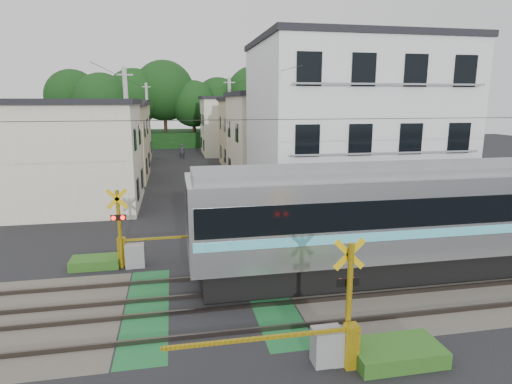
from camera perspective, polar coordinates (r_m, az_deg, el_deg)
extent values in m
plane|color=black|center=(13.81, -6.20, -14.64)|extent=(120.00, 120.00, 0.00)
cube|color=#47423A|center=(13.80, -6.20, -14.63)|extent=(120.00, 6.00, 0.00)
cube|color=black|center=(13.80, -6.20, -14.62)|extent=(5.20, 120.00, 0.00)
cube|color=#145126|center=(13.81, -14.36, -14.93)|extent=(1.30, 6.00, 0.00)
cube|color=#145126|center=(14.06, 1.77, -14.02)|extent=(1.30, 6.00, 0.00)
cube|color=#3F3833|center=(12.11, -5.40, -18.34)|extent=(120.00, 0.08, 0.14)
cube|color=#3F3833|center=(13.33, -6.02, -15.32)|extent=(120.00, 0.08, 0.14)
cube|color=#3F3833|center=(14.22, -6.39, -13.49)|extent=(120.00, 0.08, 0.14)
cube|color=#3F3833|center=(15.50, -6.82, -11.28)|extent=(120.00, 0.08, 0.14)
cube|color=black|center=(17.71, 24.14, -7.84)|extent=(18.39, 2.53, 0.96)
cube|color=black|center=(15.08, 2.29, -10.85)|extent=(2.55, 2.34, 0.64)
cube|color=#B9BEC3|center=(17.20, 24.67, -1.98)|extent=(19.16, 2.98, 2.77)
cube|color=black|center=(17.13, 24.77, -0.90)|extent=(18.85, 3.02, 0.94)
cube|color=#5CD1E7|center=(17.29, 24.56, -3.23)|extent=(18.97, 3.01, 0.30)
cube|color=slate|center=(16.93, 25.12, 2.99)|extent=(18.78, 2.44, 0.26)
cube|color=black|center=(13.94, -9.01, -2.33)|extent=(0.10, 2.56, 1.66)
cylinder|color=#E4B60C|center=(10.64, 12.26, -14.37)|extent=(0.14, 0.14, 3.00)
cube|color=#E4B60C|center=(10.25, 12.34, -8.11)|extent=(0.77, 0.05, 0.77)
cube|color=#E4B60C|center=(10.25, 12.34, -8.11)|extent=(0.77, 0.05, 0.77)
cube|color=black|center=(10.51, 12.17, -11.70)|extent=(0.55, 0.05, 0.20)
sphere|color=#FF0C07|center=(10.50, 11.22, -11.68)|extent=(0.16, 0.16, 0.16)
sphere|color=#FF0C07|center=(10.62, 12.85, -11.47)|extent=(0.16, 0.16, 0.16)
cube|color=gray|center=(10.97, 9.45, -19.64)|extent=(0.70, 0.50, 0.90)
cube|color=#E4B60C|center=(10.89, 12.57, -19.42)|extent=(0.30, 0.30, 1.10)
cube|color=#E4B60C|center=(10.06, 0.16, -18.97)|extent=(4.20, 0.08, 0.08)
cylinder|color=#E4B60C|center=(16.71, -17.74, -4.82)|extent=(0.14, 0.14, 3.00)
cube|color=#E4B60C|center=(16.32, -18.04, -0.88)|extent=(0.77, 0.05, 0.77)
cube|color=#E4B60C|center=(16.32, -18.04, -0.88)|extent=(0.77, 0.05, 0.77)
cube|color=black|center=(16.49, -17.89, -3.25)|extent=(0.55, 0.05, 0.20)
sphere|color=#FF0C07|center=(16.45, -18.46, -3.32)|extent=(0.16, 0.16, 0.16)
sphere|color=#FF0C07|center=(16.41, -17.35, -3.29)|extent=(0.16, 0.16, 0.16)
cube|color=gray|center=(16.98, -15.82, -8.16)|extent=(0.70, 0.50, 0.90)
cube|color=#E4B60C|center=(17.24, -17.44, -7.60)|extent=(0.30, 0.30, 1.10)
cube|color=#E4B60C|center=(16.97, -9.94, -5.92)|extent=(4.20, 0.08, 0.08)
cube|color=white|center=(23.81, 12.46, 7.72)|extent=(10.00, 8.00, 9.00)
cube|color=black|center=(23.94, 12.99, 18.88)|extent=(10.20, 8.16, 0.30)
cube|color=black|center=(19.25, 6.65, -2.11)|extent=(1.10, 0.06, 1.40)
cube|color=black|center=(20.12, 13.32, -1.74)|extent=(1.10, 0.06, 1.40)
cube|color=black|center=(21.23, 19.36, -1.39)|extent=(1.10, 0.06, 1.40)
cube|color=black|center=(22.56, 24.75, -1.06)|extent=(1.10, 0.06, 1.40)
cube|color=gray|center=(20.61, 16.67, -3.32)|extent=(9.00, 0.06, 0.08)
cube|color=black|center=(18.75, 6.87, 6.81)|extent=(1.10, 0.06, 1.40)
cube|color=black|center=(19.64, 13.74, 6.79)|extent=(1.10, 0.06, 1.40)
cube|color=black|center=(20.78, 19.94, 6.69)|extent=(1.10, 0.06, 1.40)
cube|color=black|center=(22.13, 25.44, 6.53)|extent=(1.10, 0.06, 1.40)
cube|color=gray|center=(20.06, 17.18, 4.98)|extent=(9.00, 0.06, 0.08)
cube|color=black|center=(18.72, 7.11, 15.99)|extent=(1.10, 0.06, 1.40)
cube|color=black|center=(19.61, 14.19, 15.55)|extent=(1.10, 0.06, 1.40)
cube|color=black|center=(20.75, 20.55, 14.95)|extent=(1.10, 0.06, 1.40)
cube|color=black|center=(22.10, 26.16, 14.27)|extent=(1.10, 0.06, 1.40)
cube|color=gray|center=(19.94, 17.73, 13.56)|extent=(9.00, 0.06, 0.08)
cube|color=beige|center=(27.08, -22.86, 4.35)|extent=(7.00, 7.00, 6.00)
cube|color=black|center=(26.89, -23.41, 11.01)|extent=(7.35, 7.35, 0.30)
cube|color=black|center=(25.12, -15.45, 0.40)|extent=(0.06, 1.00, 1.20)
cube|color=black|center=(28.55, -14.94, 1.79)|extent=(0.06, 1.00, 1.20)
cube|color=black|center=(24.73, -15.81, 6.77)|extent=(0.06, 1.00, 1.20)
cube|color=black|center=(28.21, -15.25, 7.40)|extent=(0.06, 1.00, 1.20)
cube|color=beige|center=(31.41, 3.32, 6.67)|extent=(7.00, 8.00, 6.50)
cube|color=black|center=(31.28, 3.39, 12.88)|extent=(7.35, 8.40, 0.30)
cube|color=black|center=(29.03, -2.53, 2.35)|extent=(0.06, 1.00, 1.20)
cube|color=black|center=(32.94, -3.56, 3.50)|extent=(0.06, 1.00, 1.20)
cube|color=black|center=(28.69, -2.58, 7.87)|extent=(0.06, 1.00, 1.20)
cube|color=black|center=(32.65, -3.62, 8.37)|extent=(0.06, 1.00, 1.20)
cube|color=tan|center=(35.98, -20.78, 6.04)|extent=(8.00, 7.00, 5.80)
cube|color=black|center=(35.83, -21.15, 10.89)|extent=(8.40, 7.35, 0.30)
cube|color=black|center=(33.97, -14.35, 3.41)|extent=(0.06, 1.00, 1.20)
cube|color=black|center=(37.44, -14.06, 4.19)|extent=(0.06, 1.00, 1.20)
cube|color=black|center=(33.69, -14.60, 8.12)|extent=(0.06, 1.00, 1.20)
cube|color=black|center=(37.17, -14.28, 8.47)|extent=(0.06, 1.00, 1.20)
cube|color=tan|center=(41.23, 0.41, 7.76)|extent=(7.00, 7.00, 6.20)
cube|color=black|center=(41.12, 0.42, 12.28)|extent=(7.35, 7.35, 0.30)
cube|color=black|center=(39.14, -4.18, 4.85)|extent=(0.06, 1.00, 1.20)
cube|color=black|center=(42.59, -4.74, 5.43)|extent=(0.06, 1.00, 1.20)
cube|color=black|center=(38.89, -4.24, 8.95)|extent=(0.06, 1.00, 1.20)
cube|color=black|center=(42.36, -4.81, 9.19)|extent=(0.06, 1.00, 1.20)
cube|color=tan|center=(45.80, -18.49, 7.45)|extent=(7.00, 8.00, 6.00)
cube|color=black|center=(45.69, -18.76, 11.39)|extent=(7.35, 8.40, 0.30)
cube|color=black|center=(43.65, -14.06, 5.27)|extent=(0.06, 1.00, 1.20)
cube|color=black|center=(47.62, -13.82, 5.82)|extent=(0.06, 1.00, 1.20)
cube|color=black|center=(43.42, -14.25, 8.94)|extent=(0.06, 1.00, 1.20)
cube|color=black|center=(47.41, -13.99, 9.18)|extent=(0.06, 1.00, 1.20)
cube|color=beige|center=(50.94, -2.62, 8.68)|extent=(8.00, 7.00, 6.40)
cube|color=black|center=(50.85, -2.65, 12.45)|extent=(8.40, 7.35, 0.30)
cube|color=black|center=(48.92, -6.99, 6.23)|extent=(0.06, 1.00, 1.20)
cube|color=black|center=(52.40, -7.27, 6.61)|extent=(0.06, 1.00, 1.20)
cube|color=black|center=(48.72, -7.08, 9.51)|extent=(0.06, 1.00, 1.20)
cube|color=black|center=(52.21, -7.35, 9.67)|extent=(0.06, 1.00, 1.20)
cube|color=#133511|center=(62.53, -10.18, 7.11)|extent=(40.00, 10.00, 2.00)
cylinder|color=#332114|center=(64.63, -22.94, 7.93)|extent=(0.50, 0.50, 5.20)
sphere|color=#133511|center=(64.54, -23.25, 11.61)|extent=(7.28, 7.28, 7.28)
cylinder|color=#332114|center=(58.74, -19.62, 7.69)|extent=(0.50, 0.50, 4.85)
sphere|color=#133511|center=(58.62, -19.89, 11.47)|extent=(6.79, 6.79, 6.79)
cylinder|color=#332114|center=(60.47, -15.67, 8.22)|extent=(0.50, 0.50, 5.22)
sphere|color=#133511|center=(60.36, -15.90, 12.17)|extent=(7.30, 7.30, 7.30)
cylinder|color=#332114|center=(61.12, -11.96, 8.72)|extent=(0.50, 0.50, 5.80)
sphere|color=#133511|center=(61.05, -12.15, 13.07)|extent=(8.13, 8.13, 8.13)
cylinder|color=#332114|center=(59.97, -8.23, 8.15)|extent=(0.50, 0.50, 4.47)
sphere|color=#133511|center=(59.84, -8.33, 11.57)|extent=(6.26, 6.26, 6.26)
cylinder|color=#332114|center=(62.10, -5.00, 8.48)|extent=(0.50, 0.50, 4.73)
sphere|color=#133511|center=(61.98, -5.07, 11.97)|extent=(6.62, 6.62, 6.62)
cylinder|color=#332114|center=(59.63, -0.24, 8.71)|extent=(0.50, 0.50, 5.41)
sphere|color=#133511|center=(59.54, -0.24, 12.87)|extent=(7.58, 7.58, 7.58)
cylinder|color=#332114|center=(59.50, 3.62, 8.22)|extent=(0.50, 0.50, 4.47)
sphere|color=#133511|center=(59.37, 3.66, 11.67)|extent=(6.26, 6.26, 6.26)
cube|color=black|center=(15.19, 16.35, 9.37)|extent=(60.00, 0.02, 0.02)
cylinder|color=#A5A5A0|center=(25.52, -16.63, 6.64)|extent=(0.26, 0.26, 8.00)
cube|color=#A5A5A0|center=(25.47, -17.13, 14.72)|extent=(0.90, 0.08, 0.08)
cylinder|color=#A5A5A0|center=(34.67, -3.51, 8.42)|extent=(0.26, 0.26, 8.00)
cube|color=#A5A5A0|center=(34.63, -3.59, 14.37)|extent=(0.90, 0.08, 0.08)
cylinder|color=#A5A5A0|center=(46.43, -14.21, 8.99)|extent=(0.26, 0.26, 8.00)
cube|color=#A5A5A0|center=(46.40, -14.44, 13.43)|extent=(0.90, 0.08, 0.08)
cube|color=black|center=(35.92, -15.37, 13.57)|extent=(0.02, 42.00, 0.02)
cube|color=black|center=(36.11, -3.90, 13.95)|extent=(0.02, 42.00, 0.02)
imported|color=#282A32|center=(47.14, -9.84, 5.36)|extent=(0.67, 0.50, 1.66)
cube|color=#2D5E1E|center=(11.59, 18.17, -19.68)|extent=(2.20, 1.20, 0.40)
cube|color=#2D5E1E|center=(17.56, -20.62, -8.76)|extent=(1.80, 1.00, 0.36)
cube|color=#2D5E1E|center=(17.53, 8.16, -8.21)|extent=(1.50, 0.90, 0.30)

